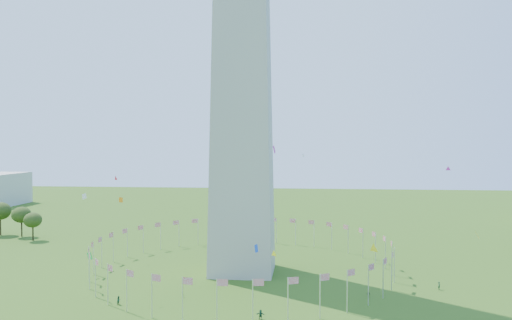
{
  "coord_description": "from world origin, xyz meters",
  "views": [
    {
      "loc": [
        16.98,
        -84.26,
        35.35
      ],
      "look_at": [
        5.15,
        35.0,
        31.16
      ],
      "focal_mm": 35.0,
      "sensor_mm": 36.0,
      "label": 1
    }
  ],
  "objects": [
    {
      "name": "flag_ring",
      "position": [
        -0.0,
        50.0,
        4.5
      ],
      "size": [
        80.24,
        80.24,
        9.0
      ],
      "color": "silver",
      "rests_on": "ground"
    },
    {
      "name": "kites_aloft",
      "position": [
        10.83,
        24.73,
        19.97
      ],
      "size": [
        94.97,
        72.97,
        41.32
      ],
      "color": "yellow",
      "rests_on": "ground"
    }
  ]
}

